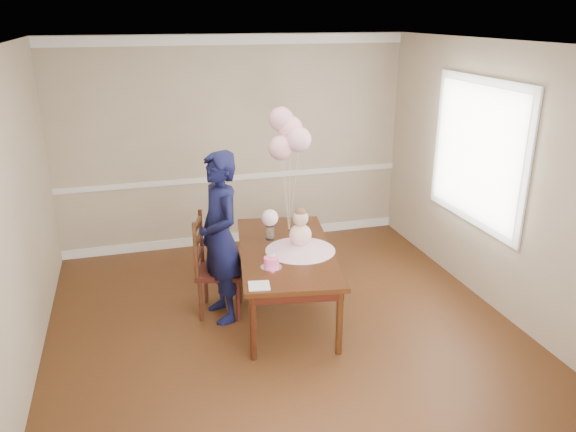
{
  "coord_description": "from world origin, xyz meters",
  "views": [
    {
      "loc": [
        -1.29,
        -4.51,
        2.94
      ],
      "look_at": [
        0.14,
        0.49,
        1.05
      ],
      "focal_mm": 35.0,
      "sensor_mm": 36.0,
      "label": 1
    }
  ],
  "objects": [
    {
      "name": "wall_back",
      "position": [
        0.0,
        2.5,
        1.35
      ],
      "size": [
        4.5,
        0.02,
        2.7
      ],
      "primitive_type": "cube",
      "color": "tan",
      "rests_on": "floor"
    },
    {
      "name": "dining_chair_seat",
      "position": [
        -0.53,
        0.65,
        0.47
      ],
      "size": [
        0.57,
        0.57,
        0.05
      ],
      "primitive_type": "cube",
      "rotation": [
        0.0,
        0.0,
        -0.28
      ],
      "color": "black",
      "rests_on": "chair_leg_fl"
    },
    {
      "name": "window_blinds",
      "position": [
        2.21,
        0.5,
        1.55
      ],
      "size": [
        0.01,
        1.5,
        1.4
      ],
      "primitive_type": "cube",
      "color": "white",
      "rests_on": "wall_right"
    },
    {
      "name": "chair_back_post_l",
      "position": [
        -0.78,
        0.53,
        0.77
      ],
      "size": [
        0.05,
        0.05,
        0.58
      ],
      "primitive_type": "cylinder",
      "rotation": [
        0.0,
        0.0,
        -0.28
      ],
      "color": "#391E0F",
      "rests_on": "dining_chair_seat"
    },
    {
      "name": "wall_front",
      "position": [
        0.0,
        -2.5,
        1.35
      ],
      "size": [
        4.5,
        0.02,
        2.7
      ],
      "primitive_type": "cube",
      "color": "tan",
      "rests_on": "floor"
    },
    {
      "name": "baby_hair",
      "position": [
        0.25,
        0.43,
        1.09
      ],
      "size": [
        0.11,
        0.11,
        0.11
      ],
      "primitive_type": "sphere",
      "color": "brown",
      "rests_on": "baby_head"
    },
    {
      "name": "balloon_c",
      "position": [
        0.33,
        1.07,
        1.8
      ],
      "size": [
        0.26,
        0.26,
        0.26
      ],
      "primitive_type": "sphere",
      "color": "#FFB4C2",
      "rests_on": "balloon_ribbon_c"
    },
    {
      "name": "balloon_ribbon_c",
      "position": [
        0.32,
        1.03,
        1.18
      ],
      "size": [
        0.03,
        0.08,
        0.96
      ],
      "primitive_type": "cylinder",
      "rotation": [
        -0.09,
        0.02,
        -0.17
      ],
      "color": "white",
      "rests_on": "balloon_weight"
    },
    {
      "name": "roses_near",
      "position": [
        0.03,
        0.8,
        0.93
      ],
      "size": [
        0.18,
        0.18,
        0.18
      ],
      "primitive_type": "sphere",
      "color": "silver",
      "rests_on": "rose_vase_near"
    },
    {
      "name": "balloon_weight",
      "position": [
        0.3,
        0.99,
        0.7
      ],
      "size": [
        0.04,
        0.04,
        0.02
      ],
      "primitive_type": "cylinder",
      "rotation": [
        0.0,
        0.0,
        -0.17
      ],
      "color": "#B6B6BA",
      "rests_on": "dining_table_top"
    },
    {
      "name": "table_leg_fl",
      "position": [
        -0.4,
        -0.28,
        0.32
      ],
      "size": [
        0.07,
        0.07,
        0.65
      ],
      "primitive_type": "cylinder",
      "rotation": [
        0.0,
        0.0,
        -0.17
      ],
      "color": "black",
      "rests_on": "floor"
    },
    {
      "name": "table_leg_fr",
      "position": [
        0.37,
        -0.4,
        0.32
      ],
      "size": [
        0.07,
        0.07,
        0.65
      ],
      "primitive_type": "cylinder",
      "rotation": [
        0.0,
        0.0,
        -0.17
      ],
      "color": "black",
      "rests_on": "floor"
    },
    {
      "name": "balloon_ribbon_b",
      "position": [
        0.34,
        0.96,
        1.14
      ],
      "size": [
        0.09,
        0.06,
        0.86
      ],
      "primitive_type": "cylinder",
      "rotation": [
        0.05,
        0.1,
        -0.17
      ],
      "color": "white",
      "rests_on": "balloon_weight"
    },
    {
      "name": "balloon_ribbon_a",
      "position": [
        0.25,
        0.99,
        1.09
      ],
      "size": [
        0.08,
        0.02,
        0.77
      ],
      "primitive_type": "cylinder",
      "rotation": [
        0.0,
        -0.1,
        -0.17
      ],
      "color": "silver",
      "rests_on": "balloon_weight"
    },
    {
      "name": "table_apron",
      "position": [
        0.12,
        0.5,
        0.6
      ],
      "size": [
        1.11,
        1.87,
        0.09
      ],
      "primitive_type": "cube",
      "rotation": [
        0.0,
        0.0,
        -0.17
      ],
      "color": "black",
      "rests_on": "table_leg_fl"
    },
    {
      "name": "chair_rail_trim",
      "position": [
        0.0,
        2.49,
        0.9
      ],
      "size": [
        4.5,
        0.02,
        0.07
      ],
      "primitive_type": "cube",
      "color": "white",
      "rests_on": "wall_back"
    },
    {
      "name": "ceiling",
      "position": [
        0.0,
        0.0,
        2.7
      ],
      "size": [
        4.5,
        5.0,
        0.02
      ],
      "primitive_type": "cube",
      "color": "silver",
      "rests_on": "wall_back"
    },
    {
      "name": "baby_torso",
      "position": [
        0.25,
        0.43,
        0.86
      ],
      "size": [
        0.22,
        0.22,
        0.22
      ],
      "primitive_type": "sphere",
      "color": "#FFA1BD",
      "rests_on": "baby_skirt"
    },
    {
      "name": "napkin",
      "position": [
        -0.32,
        -0.22,
        0.7
      ],
      "size": [
        0.21,
        0.21,
        0.01
      ],
      "primitive_type": "cube",
      "rotation": [
        0.0,
        0.0,
        -0.17
      ],
      "color": "silver",
      "rests_on": "dining_table_top"
    },
    {
      "name": "cake_flower_a",
      "position": [
        -0.13,
        0.12,
        0.81
      ],
      "size": [
        0.03,
        0.03,
        0.03
      ],
      "primitive_type": "sphere",
      "color": "white",
      "rests_on": "birthday_cake"
    },
    {
      "name": "crown_molding",
      "position": [
        0.0,
        2.49,
        2.63
      ],
      "size": [
        4.5,
        0.02,
        0.12
      ],
      "primitive_type": "cube",
      "color": "white",
      "rests_on": "wall_back"
    },
    {
      "name": "balloon_ribbon_d",
      "position": [
        0.27,
        1.05,
        1.23
      ],
      "size": [
        0.06,
        0.11,
        1.05
      ],
      "primitive_type": "cylinder",
      "rotation": [
        -0.09,
        -0.07,
        -0.17
      ],
      "color": "white",
      "rests_on": "balloon_weight"
    },
    {
      "name": "chair_leg_fl",
      "position": [
        -0.76,
        0.53,
        0.22
      ],
      "size": [
        0.05,
        0.05,
        0.45
      ],
      "primitive_type": "cylinder",
      "rotation": [
        0.0,
        0.0,
        -0.28
      ],
      "color": "#391A0F",
      "rests_on": "floor"
    },
    {
      "name": "chair_back_post_r",
      "position": [
        -0.67,
        0.89,
        0.77
      ],
      "size": [
        0.05,
        0.05,
        0.58
      ],
      "primitive_type": "cylinder",
      "rotation": [
        0.0,
        0.0,
        -0.28
      ],
      "color": "#3A170F",
      "rests_on": "dining_chair_seat"
    },
    {
      "name": "floor",
      "position": [
        0.0,
        0.0,
        0.0
      ],
      "size": [
        4.5,
        5.0,
        0.0
      ],
      "primitive_type": "cube",
      "color": "#371D0D",
      "rests_on": "ground"
    },
    {
      "name": "baby_skirt",
      "position": [
        0.25,
        0.43,
        0.74
      ],
      "size": [
        0.81,
        0.81,
        0.09
      ],
      "primitive_type": "cone",
      "rotation": [
        0.0,
        0.0,
        -0.17
      ],
      "color": "#E1A5C1",
      "rests_on": "dining_table_top"
    },
    {
      "name": "woman",
      "position": [
        -0.53,
        0.56,
        0.87
      ],
      "size": [
        0.53,
        0.7,
        1.73
      ],
      "primitive_type": "imported",
      "rotation": [
        0.0,
        0.0,
        -1.38
      ],
      "color": "black",
      "rests_on": "floor"
    },
    {
      "name": "dining_table_top",
      "position": [
        0.12,
        0.5,
        0.67
      ],
      "size": [
        1.22,
        1.98,
        0.05
      ],
      "primitive_type": "cube",
      "rotation": [
        0.0,
        0.0,
        -0.17
      ],
      "color": "black",
      "rests_on": "table_leg_fl"
    },
    {
      "name": "window_frame",
      "position": [
        2.23,
        0.5,
        1.55
      ],
      "size": [
        0.02,
        1.66,
        1.56
      ],
      "primitive_type": "cube",
      "color": "white",
      "rests_on": "wall_right"
    },
    {
      "name": "rose_vase_near",
      "position": [
        0.03,
        0.8,
        0.77
      ],
      "size": [
        0.11,
        0.11,
        0.15
      ],
      "primitive_type": "cylinder",
      "rotation": [
        0.0,
        0.0,
        -0.17
      ],
      "color": "white",
      "rests_on": "dining_table_top"
    },
    {
      "name": "table_leg_br",
      "position": [
        0.65,
        1.27,
        0.32
      ],
      "size": [
        0.07,
        0.07,
        0.65
      ],
      "primitive_type": "cylinder",
      "rotation": [
        0.0,
        0.0,
        -0.17
      ],
      "color": "black",
      "rests_on": "floor"
    },
    {
      "name": "balloon_b",
      "position": [
        0.38,
        0.93,
        1.71
      ],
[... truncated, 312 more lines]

